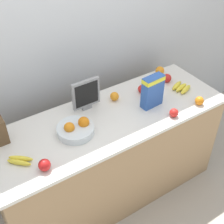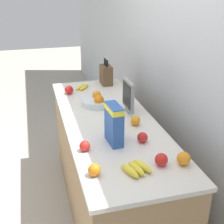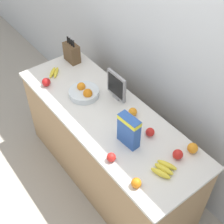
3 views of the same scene
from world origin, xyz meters
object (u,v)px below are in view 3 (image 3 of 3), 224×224
object	(u,v)px
knife_block	(72,53)
apple_front	(46,82)
banana_bunch_left	(164,169)
orange_mid_right	(133,112)
cereal_box	(129,130)
orange_near_bowl	(136,183)
fruit_bowl	(84,92)
apple_by_knife_block	(150,132)
apple_rear	(178,154)
banana_bunch_right	(54,72)
apple_rightmost	(111,157)
small_monitor	(116,86)
orange_mid_left	(193,148)

from	to	relation	value
knife_block	apple_front	bearing A→B (deg)	-64.57
banana_bunch_left	orange_mid_right	bearing A→B (deg)	161.60
cereal_box	orange_near_bowl	bearing A→B (deg)	-35.79
orange_near_bowl	fruit_bowl	bearing A→B (deg)	166.32
apple_by_knife_block	orange_near_bowl	world-z (taller)	orange_near_bowl
knife_block	apple_rear	distance (m)	1.54
apple_front	apple_rear	xyz separation A→B (m)	(1.34, 0.36, -0.00)
banana_bunch_right	orange_near_bowl	distance (m)	1.47
apple_front	apple_by_knife_block	bearing A→B (deg)	18.33
banana_bunch_right	apple_rightmost	world-z (taller)	apple_rightmost
small_monitor	fruit_bowl	size ratio (longest dim) A/B	0.98
orange_mid_left	small_monitor	bearing A→B (deg)	-174.34
apple_front	apple_by_knife_block	world-z (taller)	apple_front
apple_rightmost	banana_bunch_left	bearing A→B (deg)	38.50
banana_bunch_left	apple_front	xyz separation A→B (m)	(-1.37, -0.20, 0.02)
apple_by_knife_block	banana_bunch_left	bearing A→B (deg)	-25.81
apple_rightmost	apple_rear	bearing A→B (deg)	55.19
banana_bunch_left	orange_near_bowl	xyz separation A→B (m)	(-0.03, -0.24, 0.02)
apple_front	apple_rear	bearing A→B (deg)	14.97
apple_front	apple_rear	size ratio (longest dim) A/B	1.04
cereal_box	apple_rightmost	size ratio (longest dim) A/B	3.86
knife_block	orange_mid_left	bearing A→B (deg)	2.98
cereal_box	apple_front	xyz separation A→B (m)	(-1.01, -0.16, -0.11)
small_monitor	banana_bunch_left	bearing A→B (deg)	-14.42
fruit_bowl	orange_mid_left	distance (m)	1.07
knife_block	orange_mid_left	xyz separation A→B (m)	(1.56, 0.08, -0.06)
knife_block	apple_by_knife_block	distance (m)	1.25
banana_bunch_left	apple_front	world-z (taller)	apple_front
fruit_bowl	banana_bunch_left	distance (m)	1.03
apple_rightmost	apple_rear	world-z (taller)	apple_rear
small_monitor	orange_mid_right	distance (m)	0.27
apple_by_knife_block	orange_mid_left	world-z (taller)	orange_mid_left
fruit_bowl	apple_rear	bearing A→B (deg)	8.86
apple_rightmost	apple_by_knife_block	size ratio (longest dim) A/B	0.98
cereal_box	orange_mid_right	xyz separation A→B (m)	(-0.21, 0.22, -0.11)
apple_by_knife_block	orange_mid_left	xyz separation A→B (m)	(0.32, 0.14, 0.01)
banana_bunch_right	apple_by_knife_block	distance (m)	1.18
small_monitor	cereal_box	size ratio (longest dim) A/B	0.99
fruit_bowl	cereal_box	bearing A→B (deg)	-3.31
fruit_bowl	banana_bunch_right	size ratio (longest dim) A/B	1.61
fruit_bowl	apple_front	distance (m)	0.39
apple_rightmost	orange_mid_left	distance (m)	0.62
knife_block	apple_rear	xyz separation A→B (m)	(1.54, -0.05, -0.06)
cereal_box	apple_by_knife_block	distance (m)	0.22
banana_bunch_right	knife_block	bearing A→B (deg)	107.08
orange_mid_right	apple_rear	bearing A→B (deg)	-2.90
knife_block	small_monitor	size ratio (longest dim) A/B	1.12
cereal_box	apple_rear	world-z (taller)	cereal_box
knife_block	apple_by_knife_block	world-z (taller)	knife_block
small_monitor	banana_bunch_left	xyz separation A→B (m)	(0.82, -0.21, -0.12)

